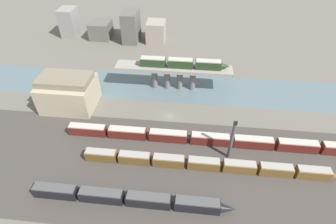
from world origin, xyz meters
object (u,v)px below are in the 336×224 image
object	(u,v)px
train_yard_far	(236,141)
signal_tower	(232,141)
train_yard_mid	(207,164)
warehouse_building	(68,92)
train_yard_near	(130,198)
train_on_bridge	(184,63)

from	to	relation	value
train_yard_far	signal_tower	bearing A→B (deg)	-117.26
train_yard_mid	warehouse_building	bearing A→B (deg)	154.16
train_yard_near	warehouse_building	world-z (taller)	warehouse_building
warehouse_building	signal_tower	bearing A→B (deg)	-18.84
train_yard_mid	train_yard_far	bearing A→B (deg)	48.13
train_on_bridge	warehouse_building	size ratio (longest dim) A/B	1.84
train_on_bridge	train_yard_far	distance (m)	38.48
train_on_bridge	train_yard_far	bearing A→B (deg)	-57.97
train_yard_far	signal_tower	size ratio (longest dim) A/B	7.67
train_yard_mid	train_yard_far	distance (m)	14.28
train_yard_far	warehouse_building	size ratio (longest dim) A/B	5.89
train_on_bridge	train_yard_mid	bearing A→B (deg)	-76.46
train_yard_near	train_yard_far	world-z (taller)	train_yard_far
train_yard_near	train_yard_far	distance (m)	38.97
warehouse_building	train_yard_mid	bearing A→B (deg)	-25.84
warehouse_building	signal_tower	xyz separation A→B (m)	(60.05, -20.49, 1.08)
train_yard_mid	signal_tower	size ratio (longest dim) A/B	5.10
train_on_bridge	train_yard_far	size ratio (longest dim) A/B	0.31
train_on_bridge	train_yard_far	world-z (taller)	train_on_bridge
train_yard_far	signal_tower	distance (m)	8.11
train_on_bridge	warehouse_building	distance (m)	46.47
train_yard_far	warehouse_building	world-z (taller)	warehouse_building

